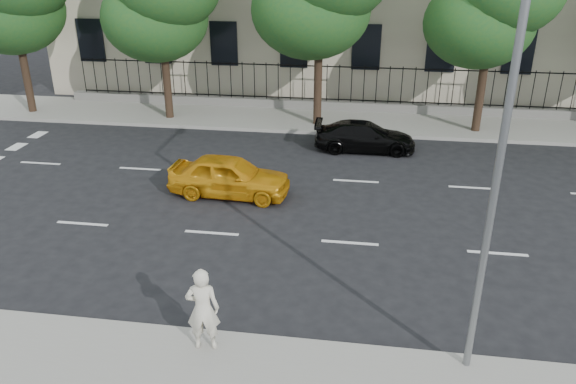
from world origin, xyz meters
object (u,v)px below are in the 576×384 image
at_px(yellow_taxi, 230,176).
at_px(woman_near, 203,309).
at_px(street_light, 500,109).
at_px(black_sedan, 365,136).

relative_size(yellow_taxi, woman_near, 2.18).
distance_m(street_light, yellow_taxi, 10.60).
relative_size(black_sedan, woman_near, 2.20).
height_order(yellow_taxi, woman_near, woman_near).
bearing_deg(black_sedan, street_light, -170.90).
bearing_deg(street_light, yellow_taxi, 133.46).
distance_m(yellow_taxi, woman_near, 7.88).
relative_size(street_light, black_sedan, 2.00).
xyz_separation_m(yellow_taxi, black_sedan, (4.32, 5.10, -0.10)).
height_order(street_light, woman_near, street_light).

